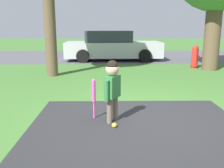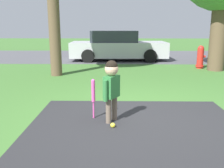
{
  "view_description": "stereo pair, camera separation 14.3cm",
  "coord_description": "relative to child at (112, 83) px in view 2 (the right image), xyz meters",
  "views": [
    {
      "loc": [
        -0.56,
        -4.04,
        1.53
      ],
      "look_at": [
        -0.49,
        0.25,
        0.54
      ],
      "focal_mm": 40.0,
      "sensor_mm": 36.0,
      "label": 1
    },
    {
      "loc": [
        -0.41,
        -4.04,
        1.53
      ],
      "look_at": [
        -0.49,
        0.25,
        0.54
      ],
      "focal_mm": 40.0,
      "sensor_mm": 36.0,
      "label": 2
    }
  ],
  "objects": [
    {
      "name": "sports_ball",
      "position": [
        0.02,
        -0.26,
        -0.62
      ],
      "size": [
        0.08,
        0.08,
        0.08
      ],
      "color": "yellow",
      "rests_on": "ground"
    },
    {
      "name": "fire_hydrant",
      "position": [
        3.21,
        5.47,
        -0.24
      ],
      "size": [
        0.33,
        0.3,
        0.85
      ],
      "color": "red",
      "rests_on": "ground"
    },
    {
      "name": "ground_plane",
      "position": [
        0.49,
        0.15,
        -0.66
      ],
      "size": [
        60.0,
        60.0,
        0.0
      ],
      "primitive_type": "plane",
      "color": "#3D6B2D"
    },
    {
      "name": "child",
      "position": [
        0.0,
        0.0,
        0.0
      ],
      "size": [
        0.28,
        0.36,
        1.02
      ],
      "rotation": [
        0.0,
        0.0,
        1.02
      ],
      "color": "#6B5B4C",
      "rests_on": "ground"
    },
    {
      "name": "street_strip",
      "position": [
        0.49,
        9.45,
        -0.66
      ],
      "size": [
        40.0,
        6.0,
        0.01
      ],
      "color": "#4C4C51",
      "rests_on": "ground"
    },
    {
      "name": "parked_car",
      "position": [
        0.12,
        7.85,
        -0.03
      ],
      "size": [
        4.43,
        2.04,
        1.35
      ],
      "rotation": [
        0.0,
        0.0,
        0.02
      ],
      "color": "#B7B7BC",
      "rests_on": "ground"
    },
    {
      "name": "baseball_bat",
      "position": [
        -0.31,
        0.15,
        -0.21
      ],
      "size": [
        0.06,
        0.06,
        0.69
      ],
      "color": "#E54CA5",
      "rests_on": "ground"
    }
  ]
}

